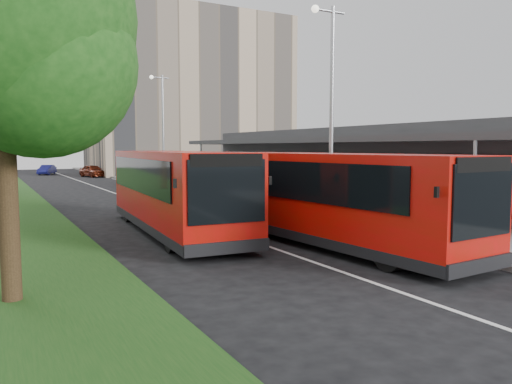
% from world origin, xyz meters
% --- Properties ---
extents(ground, '(120.00, 120.00, 0.00)m').
position_xyz_m(ground, '(0.00, 0.00, 0.00)').
color(ground, black).
rests_on(ground, ground).
extents(pavement, '(5.00, 80.00, 0.15)m').
position_xyz_m(pavement, '(6.00, 20.00, 0.07)').
color(pavement, gray).
rests_on(pavement, ground).
extents(lane_centre_line, '(0.12, 70.00, 0.01)m').
position_xyz_m(lane_centre_line, '(0.00, 15.00, 0.01)').
color(lane_centre_line, silver).
rests_on(lane_centre_line, ground).
extents(kerb_dashes, '(0.12, 56.00, 0.01)m').
position_xyz_m(kerb_dashes, '(3.30, 19.00, 0.01)').
color(kerb_dashes, silver).
rests_on(kerb_dashes, ground).
extents(office_block, '(22.00, 12.00, 18.00)m').
position_xyz_m(office_block, '(14.00, 42.00, 9.00)').
color(office_block, tan).
rests_on(office_block, ground).
extents(station_building, '(7.70, 26.00, 4.00)m').
position_xyz_m(station_building, '(10.86, 8.00, 2.04)').
color(station_building, '#313134').
rests_on(station_building, ground).
extents(tree_near, '(4.81, 4.81, 7.73)m').
position_xyz_m(tree_near, '(-7.01, -2.95, 4.99)').
color(tree_near, '#2F1F12').
rests_on(tree_near, ground).
extents(lamp_post_near, '(1.44, 0.28, 8.00)m').
position_xyz_m(lamp_post_near, '(4.12, 2.00, 4.72)').
color(lamp_post_near, '#9A9DA3').
rests_on(lamp_post_near, pavement).
extents(lamp_post_far, '(1.44, 0.28, 8.00)m').
position_xyz_m(lamp_post_far, '(4.12, 22.00, 4.72)').
color(lamp_post_far, '#9A9DA3').
rests_on(lamp_post_far, pavement).
extents(bus_main, '(3.14, 9.95, 2.78)m').
position_xyz_m(bus_main, '(1.78, -1.31, 1.42)').
color(bus_main, red).
rests_on(bus_main, ground).
extents(bus_second, '(3.18, 10.10, 2.82)m').
position_xyz_m(bus_second, '(-1.60, 3.18, 1.45)').
color(bus_second, red).
rests_on(bus_second, ground).
extents(litter_bin, '(0.51, 0.51, 0.91)m').
position_xyz_m(litter_bin, '(5.87, 11.08, 0.60)').
color(litter_bin, '#392517').
rests_on(litter_bin, pavement).
extents(bollard, '(0.22, 0.22, 1.11)m').
position_xyz_m(bollard, '(4.53, 16.97, 0.70)').
color(bollard, yellow).
rests_on(bollard, pavement).
extents(car_near, '(2.38, 3.92, 1.25)m').
position_xyz_m(car_near, '(2.20, 38.36, 0.62)').
color(car_near, '#621E0E').
rests_on(car_near, ground).
extents(car_far, '(2.33, 3.39, 1.06)m').
position_xyz_m(car_far, '(-1.34, 45.26, 0.53)').
color(car_far, navy).
rests_on(car_far, ground).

